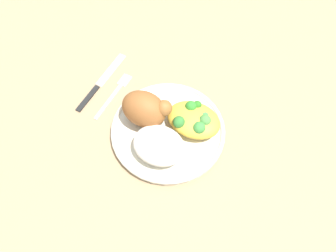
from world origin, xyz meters
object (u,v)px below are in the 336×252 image
(plate, at_px, (168,130))
(roasted_chicken, at_px, (145,109))
(rice_pile, at_px, (159,145))
(knife, at_px, (98,85))
(mac_cheese_with_broccoli, at_px, (194,119))
(fork, at_px, (115,93))

(plate, distance_m, roasted_chicken, 0.07)
(rice_pile, height_order, knife, rice_pile)
(mac_cheese_with_broccoli, distance_m, knife, 0.25)
(plate, distance_m, rice_pile, 0.06)
(knife, bearing_deg, mac_cheese_with_broccoli, -2.26)
(rice_pile, bearing_deg, knife, 155.47)
(plate, bearing_deg, mac_cheese_with_broccoli, 35.80)
(rice_pile, height_order, mac_cheese_with_broccoli, rice_pile)
(fork, bearing_deg, mac_cheese_with_broccoli, -2.02)
(rice_pile, xyz_separation_m, fork, (-0.16, 0.09, -0.04))
(plate, height_order, roasted_chicken, roasted_chicken)
(plate, xyz_separation_m, rice_pile, (0.01, -0.05, 0.03))
(rice_pile, bearing_deg, plate, 96.55)
(roasted_chicken, distance_m, mac_cheese_with_broccoli, 0.10)
(mac_cheese_with_broccoli, height_order, knife, mac_cheese_with_broccoli)
(plate, bearing_deg, rice_pile, -83.45)
(plate, xyz_separation_m, fork, (-0.16, 0.04, -0.01))
(rice_pile, distance_m, mac_cheese_with_broccoli, 0.10)
(plate, relative_size, knife, 1.29)
(plate, xyz_separation_m, roasted_chicken, (-0.05, 0.00, 0.05))
(plate, relative_size, mac_cheese_with_broccoli, 2.14)
(fork, bearing_deg, rice_pile, -29.73)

